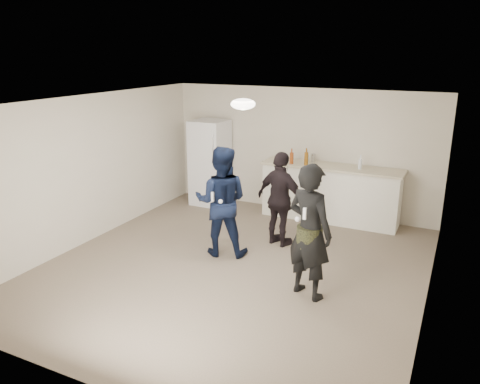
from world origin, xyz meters
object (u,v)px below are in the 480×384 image
at_px(counter, 330,194).
at_px(fridge, 210,163).
at_px(man, 221,201).
at_px(woman, 310,232).
at_px(spectator, 281,199).
at_px(shaker, 313,158).

relative_size(counter, fridge, 1.44).
relative_size(man, woman, 0.97).
bearing_deg(man, counter, -134.12).
height_order(counter, fridge, fridge).
relative_size(man, spectator, 1.10).
height_order(fridge, man, fridge).
xyz_separation_m(shaker, spectator, (-0.02, -1.68, -0.37)).
relative_size(counter, shaker, 15.29).
distance_m(man, spectator, 1.04).
distance_m(shaker, woman, 3.27).
bearing_deg(man, fridge, -74.24).
distance_m(counter, man, 2.59).
relative_size(fridge, shaker, 10.59).
distance_m(fridge, woman, 4.29).
bearing_deg(shaker, fridge, -174.72).
bearing_deg(spectator, shaker, -73.04).
bearing_deg(fridge, man, -56.84).
height_order(shaker, woman, woman).
relative_size(shaker, spectator, 0.11).
bearing_deg(fridge, shaker, 5.28).
distance_m(fridge, spectator, 2.63).
bearing_deg(spectator, man, 63.71).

